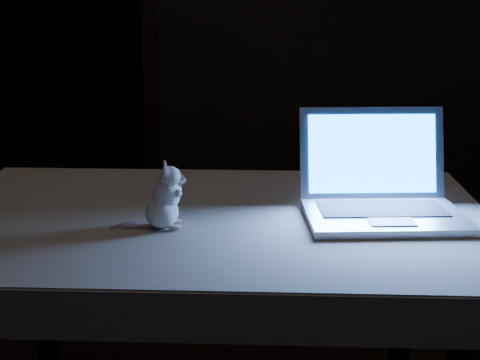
{
  "coord_description": "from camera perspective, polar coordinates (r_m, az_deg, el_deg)",
  "views": [
    {
      "loc": [
        -0.16,
        -1.63,
        1.21
      ],
      "look_at": [
        -0.13,
        0.07,
        0.76
      ],
      "focal_mm": 52.0,
      "sensor_mm": 36.0,
      "label": 1
    }
  ],
  "objects": [
    {
      "name": "doorway",
      "position": [
        4.24,
        -14.23,
        12.26
      ],
      "size": [
        1.06,
        0.36,
        2.13
      ],
      "primitive_type": null,
      "color": "black",
      "rests_on": "back_wall"
    },
    {
      "name": "table",
      "position": [
        1.85,
        -2.33,
        -13.24
      ],
      "size": [
        1.33,
        0.91,
        0.69
      ],
      "primitive_type": null,
      "rotation": [
        0.0,
        0.0,
        -0.07
      ],
      "color": "black",
      "rests_on": "floor"
    },
    {
      "name": "tablecloth",
      "position": [
        1.68,
        -1.08,
        -5.01
      ],
      "size": [
        1.46,
        1.04,
        0.1
      ],
      "primitive_type": null,
      "rotation": [
        0.0,
        0.0,
        0.09
      ],
      "color": "beige",
      "rests_on": "table"
    },
    {
      "name": "laptop",
      "position": [
        1.67,
        11.97,
        0.85
      ],
      "size": [
        0.38,
        0.33,
        0.25
      ],
      "primitive_type": null,
      "rotation": [
        0.0,
        0.0,
        0.01
      ],
      "color": "silver",
      "rests_on": "tablecloth"
    },
    {
      "name": "plush_mouse",
      "position": [
        1.61,
        -6.47,
        -1.28
      ],
      "size": [
        0.13,
        0.13,
        0.16
      ],
      "primitive_type": null,
      "rotation": [
        0.0,
        0.0,
        -0.13
      ],
      "color": "white",
      "rests_on": "tablecloth"
    }
  ]
}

